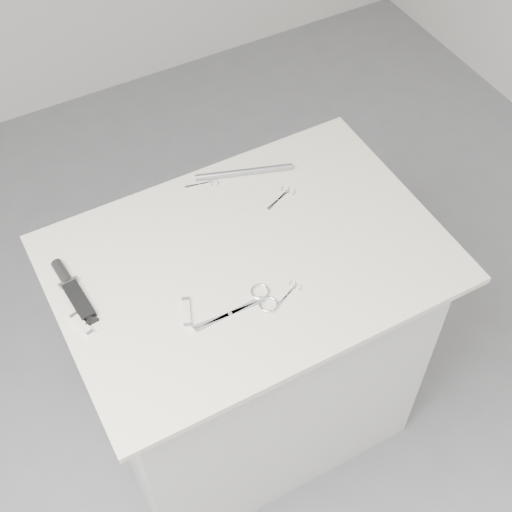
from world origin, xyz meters
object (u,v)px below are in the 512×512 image
sheathed_knife (71,288)px  plinth (251,352)px  pocket_knife_a (187,313)px  embroidery_scissors_a (283,195)px  pocket_knife_b (82,325)px  tiny_scissors (291,291)px  metal_rail (244,172)px  embroidery_scissors_b (207,183)px  large_shears (252,304)px

sheathed_knife → plinth: bearing=-109.9°
sheathed_knife → pocket_knife_a: (0.22, -0.20, -0.00)m
embroidery_scissors_a → pocket_knife_a: (-0.40, -0.23, 0.00)m
sheathed_knife → pocket_knife_b: bearing=168.5°
tiny_scissors → sheathed_knife: bearing=126.3°
tiny_scissors → metal_rail: bearing=53.3°
plinth → embroidery_scissors_a: 0.53m
embroidery_scissors_b → tiny_scissors: bearing=-75.7°
embroidery_scissors_a → tiny_scissors: same height
plinth → pocket_knife_a: 0.53m
tiny_scissors → pocket_knife_b: pocket_knife_b is taller
metal_rail → tiny_scissors: bearing=-102.1°
embroidery_scissors_b → tiny_scissors: same height
plinth → embroidery_scissors_b: bearing=86.1°
sheathed_knife → metal_rail: 0.58m
pocket_knife_a → pocket_knife_b: bearing=90.8°
plinth → embroidery_scissors_a: bearing=38.7°
tiny_scissors → pocket_knife_a: size_ratio=0.93×
tiny_scissors → embroidery_scissors_a: bearing=38.8°
large_shears → sheathed_knife: sheathed_knife is taller
large_shears → pocket_knife_a: bearing=161.7°
large_shears → pocket_knife_b: 0.41m
large_shears → embroidery_scissors_a: bearing=48.6°
embroidery_scissors_b → metal_rail: 0.11m
tiny_scissors → pocket_knife_b: bearing=138.3°
embroidery_scissors_a → embroidery_scissors_b: (-0.16, 0.14, -0.00)m
embroidery_scissors_a → pocket_knife_b: bearing=170.2°
plinth → large_shears: size_ratio=4.24×
embroidery_scissors_b → metal_rail: (0.11, -0.02, 0.01)m
pocket_knife_b → metal_rail: 0.64m
sheathed_knife → pocket_knife_b: sheathed_knife is taller
tiny_scissors → embroidery_scissors_b: bearing=67.7°
pocket_knife_b → metal_rail: metal_rail is taller
sheathed_knife → metal_rail: sheathed_knife is taller
embroidery_scissors_a → sheathed_knife: 0.62m
large_shears → embroidery_scissors_b: 0.43m
plinth → pocket_knife_b: (-0.45, 0.00, 0.47)m
embroidery_scissors_a → metal_rail: bearing=92.2°
large_shears → embroidery_scissors_b: size_ratio=2.18×
embroidery_scissors_a → sheathed_knife: sheathed_knife is taller
large_shears → embroidery_scissors_a: 0.38m
embroidery_scissors_b → pocket_knife_b: 0.55m
plinth → tiny_scissors: bearing=-75.5°
plinth → pocket_knife_a: size_ratio=10.42×
large_shears → metal_rail: metal_rail is taller
pocket_knife_a → pocket_knife_b: size_ratio=1.10×
plinth → large_shears: 0.50m
pocket_knife_a → metal_rail: metal_rail is taller
embroidery_scissors_a → tiny_scissors: size_ratio=1.29×
pocket_knife_b → embroidery_scissors_b: bearing=-74.5°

